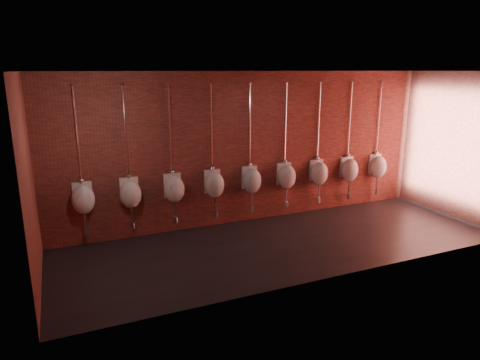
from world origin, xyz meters
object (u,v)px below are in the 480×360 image
object	(u,v)px
urinal_1	(130,193)
urinal_4	(252,180)
urinal_6	(319,173)
urinal_2	(174,189)
urinal_5	(287,176)
urinal_7	(350,169)
urinal_3	(214,184)
urinal_8	(378,166)
urinal_0	(83,199)

from	to	relation	value
urinal_1	urinal_4	bearing A→B (deg)	0.00
urinal_6	urinal_4	bearing A→B (deg)	180.00
urinal_1	urinal_2	size ratio (longest dim) A/B	1.00
urinal_1	urinal_5	xyz separation A→B (m)	(3.40, 0.00, 0.00)
urinal_1	urinal_7	bearing A→B (deg)	0.00
urinal_3	urinal_8	xyz separation A→B (m)	(4.25, 0.00, 0.00)
urinal_1	urinal_5	world-z (taller)	same
urinal_1	urinal_8	distance (m)	5.95
urinal_2	urinal_6	xyz separation A→B (m)	(3.40, 0.00, 0.00)
urinal_1	urinal_6	world-z (taller)	same
urinal_3	urinal_8	bearing A→B (deg)	0.00
urinal_4	urinal_8	bearing A→B (deg)	0.00
urinal_8	urinal_7	bearing A→B (deg)	180.00
urinal_1	urinal_3	bearing A→B (deg)	0.00
urinal_6	urinal_3	bearing A→B (deg)	180.00
urinal_6	urinal_7	xyz separation A→B (m)	(0.85, 0.00, 0.00)
urinal_2	urinal_7	size ratio (longest dim) A/B	1.00
urinal_2	urinal_6	distance (m)	3.40
urinal_2	urinal_8	distance (m)	5.10
urinal_0	urinal_6	size ratio (longest dim) A/B	1.00
urinal_2	urinal_3	world-z (taller)	same
urinal_3	urinal_4	world-z (taller)	same
urinal_0	urinal_6	xyz separation A→B (m)	(5.10, 0.00, 0.00)
urinal_5	urinal_6	xyz separation A→B (m)	(0.85, 0.00, 0.00)
urinal_0	urinal_7	xyz separation A→B (m)	(5.95, 0.00, 0.00)
urinal_5	urinal_6	size ratio (longest dim) A/B	1.00
urinal_7	urinal_4	bearing A→B (deg)	180.00
urinal_0	urinal_7	world-z (taller)	same
urinal_5	urinal_7	size ratio (longest dim) A/B	1.00
urinal_0	urinal_1	size ratio (longest dim) A/B	1.00
urinal_5	urinal_8	world-z (taller)	same
urinal_5	urinal_6	distance (m)	0.85
urinal_6	urinal_7	distance (m)	0.85
urinal_7	urinal_6	bearing A→B (deg)	180.00
urinal_0	urinal_2	bearing A→B (deg)	0.00
urinal_1	urinal_6	bearing A→B (deg)	0.00
urinal_3	urinal_5	world-z (taller)	same
urinal_4	urinal_5	xyz separation A→B (m)	(0.85, 0.00, 0.00)
urinal_8	urinal_6	bearing A→B (deg)	180.00
urinal_3	urinal_6	bearing A→B (deg)	0.00
urinal_2	urinal_3	xyz separation A→B (m)	(0.85, 0.00, 0.00)
urinal_2	urinal_8	xyz separation A→B (m)	(5.10, 0.00, 0.00)
urinal_0	urinal_2	distance (m)	1.70
urinal_4	urinal_8	xyz separation A→B (m)	(3.40, 0.00, 0.00)
urinal_7	urinal_0	bearing A→B (deg)	180.00
urinal_2	urinal_5	world-z (taller)	same
urinal_1	urinal_5	size ratio (longest dim) A/B	1.00
urinal_6	urinal_7	bearing A→B (deg)	0.00
urinal_4	urinal_5	world-z (taller)	same
urinal_0	urinal_8	xyz separation A→B (m)	(6.80, 0.00, 0.00)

